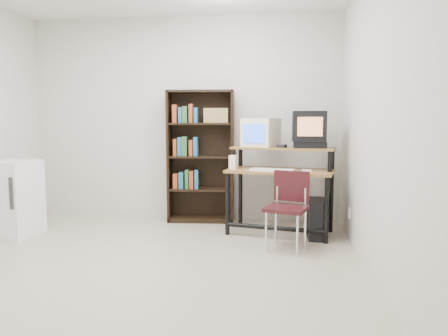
# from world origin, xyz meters

# --- Properties ---
(floor) EXTENTS (4.00, 4.00, 0.01)m
(floor) POSITION_xyz_m (0.00, 0.00, -0.01)
(floor) COLOR beige
(floor) RESTS_ON ground
(back_wall) EXTENTS (4.00, 0.01, 2.60)m
(back_wall) POSITION_xyz_m (0.00, 2.00, 1.30)
(back_wall) COLOR silver
(back_wall) RESTS_ON floor
(right_wall) EXTENTS (0.01, 4.00, 2.60)m
(right_wall) POSITION_xyz_m (2.00, 0.00, 1.30)
(right_wall) COLOR silver
(right_wall) RESTS_ON floor
(computer_desk) EXTENTS (1.27, 0.81, 0.98)m
(computer_desk) POSITION_xyz_m (1.25, 1.37, 0.69)
(computer_desk) COLOR olive
(computer_desk) RESTS_ON floor
(crt_monitor) EXTENTS (0.47, 0.47, 0.34)m
(crt_monitor) POSITION_xyz_m (1.02, 1.56, 1.14)
(crt_monitor) COLOR white
(crt_monitor) RESTS_ON computer_desk
(vcr) EXTENTS (0.36, 0.26, 0.08)m
(vcr) POSITION_xyz_m (1.57, 1.41, 1.01)
(vcr) COLOR black
(vcr) RESTS_ON computer_desk
(crt_tv) EXTENTS (0.37, 0.37, 0.34)m
(crt_tv) POSITION_xyz_m (1.56, 1.44, 1.22)
(crt_tv) COLOR black
(crt_tv) RESTS_ON vcr
(cd_spindle) EXTENTS (0.16, 0.16, 0.05)m
(cd_spindle) POSITION_xyz_m (1.26, 1.40, 0.99)
(cd_spindle) COLOR #26262B
(cd_spindle) RESTS_ON computer_desk
(keyboard) EXTENTS (0.51, 0.32, 0.03)m
(keyboard) POSITION_xyz_m (1.16, 1.21, 0.74)
(keyboard) COLOR white
(keyboard) RESTS_ON computer_desk
(mousepad) EXTENTS (0.24, 0.21, 0.01)m
(mousepad) POSITION_xyz_m (1.52, 1.18, 0.72)
(mousepad) COLOR black
(mousepad) RESTS_ON computer_desk
(mouse) EXTENTS (0.11, 0.07, 0.03)m
(mouse) POSITION_xyz_m (1.53, 1.20, 0.74)
(mouse) COLOR white
(mouse) RESTS_ON mousepad
(desk_speaker) EXTENTS (0.10, 0.10, 0.17)m
(desk_speaker) POSITION_xyz_m (0.71, 1.39, 0.80)
(desk_speaker) COLOR white
(desk_speaker) RESTS_ON computer_desk
(pc_tower) EXTENTS (0.21, 0.45, 0.42)m
(pc_tower) POSITION_xyz_m (1.65, 1.23, 0.21)
(pc_tower) COLOR black
(pc_tower) RESTS_ON floor
(school_chair) EXTENTS (0.49, 0.49, 0.78)m
(school_chair) POSITION_xyz_m (1.33, 0.80, 0.47)
(school_chair) COLOR black
(school_chair) RESTS_ON floor
(bookshelf) EXTENTS (0.85, 0.33, 1.66)m
(bookshelf) POSITION_xyz_m (0.25, 1.85, 0.86)
(bookshelf) COLOR black
(bookshelf) RESTS_ON floor
(mini_fridge) EXTENTS (0.55, 0.56, 0.85)m
(mini_fridge) POSITION_xyz_m (-1.72, 0.89, 0.42)
(mini_fridge) COLOR white
(mini_fridge) RESTS_ON floor
(wall_outlet) EXTENTS (0.02, 0.08, 0.12)m
(wall_outlet) POSITION_xyz_m (1.99, 1.15, 0.30)
(wall_outlet) COLOR beige
(wall_outlet) RESTS_ON right_wall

